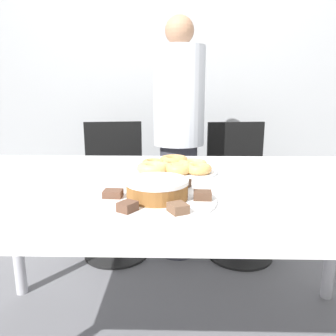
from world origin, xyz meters
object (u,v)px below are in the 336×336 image
Objects in this scene: person_standing at (179,137)px; office_chair_right at (240,193)px; plate_cake at (157,199)px; frosted_cake at (157,189)px; napkin at (315,187)px; office_chair_left at (115,193)px; plate_donuts at (176,171)px.

office_chair_right is (0.42, 0.03, -0.39)m from person_standing.
office_chair_right is 1.33m from plate_cake.
office_chair_right reaches higher than frosted_cake.
napkin is at bearing -94.45° from office_chair_right.
office_chair_left is 0.98m from plate_donuts.
office_chair_right is at bearing 67.55° from frosted_cake.
office_chair_right is (0.85, 0.00, 0.00)m from office_chair_left.
plate_donuts is at bearing 155.28° from napkin.
office_chair_left reaches higher than plate_donuts.
person_standing is 1.73× the size of office_chair_right.
plate_cake is at bearing -98.54° from plate_donuts.
frosted_cake is at bearing -93.72° from person_standing.
office_chair_left is at bearing 116.98° from plate_donuts.
frosted_cake is at bearing -98.54° from plate_donuts.
person_standing is 0.78m from plate_donuts.
person_standing is at bearing -13.90° from office_chair_left.
napkin is (0.89, -1.03, 0.35)m from office_chair_left.
frosted_cake is at bearing -83.07° from office_chair_left.
office_chair_left is 1.41m from napkin.
napkin is at bearing 16.00° from frosted_cake.
office_chair_left is 4.74× the size of frosted_cake.
plate_donuts is at bearing -72.86° from office_chair_left.
office_chair_right reaches higher than napkin.
person_standing is 13.01× the size of napkin.
plate_cake is at bearing -83.07° from office_chair_left.
person_standing is 4.52× the size of plate_donuts.
office_chair_right is 2.62× the size of plate_donuts.
plate_cake is 1.90× the size of frosted_cake.
plate_donuts is (-0.43, -0.81, 0.35)m from office_chair_right.
office_chair_right is at bearing 4.29° from person_standing.
person_standing is 1.16m from plate_cake.
plate_cake is 1.05× the size of plate_donuts.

